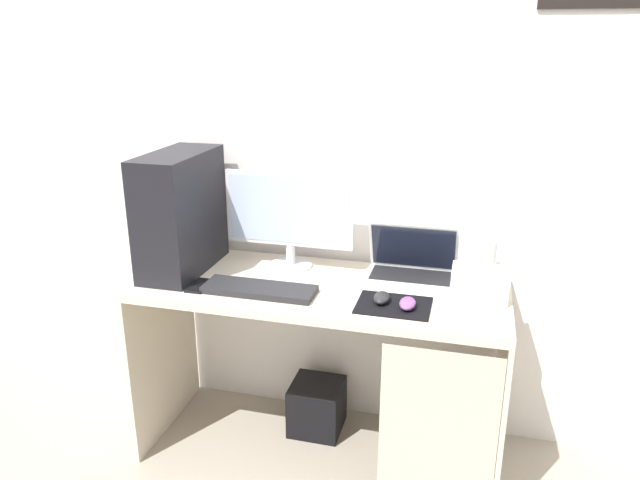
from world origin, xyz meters
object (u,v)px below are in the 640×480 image
object	(u,v)px
laptop	(411,267)
speaker	(486,262)
cell_phone	(200,286)
monitor	(289,217)
projector	(479,284)
mouse_left	(382,298)
subwoofer	(317,406)
mouse_right	(408,303)
pc_tower	(181,212)
keyboard	(259,289)

from	to	relation	value
laptop	speaker	size ratio (longest dim) A/B	2.10
laptop	speaker	world-z (taller)	laptop
laptop	cell_phone	distance (m)	0.82
monitor	projector	bearing A→B (deg)	-8.42
mouse_left	subwoofer	world-z (taller)	mouse_left
mouse_right	speaker	bearing A→B (deg)	51.53
mouse_right	subwoofer	size ratio (longest dim) A/B	0.44
projector	mouse_left	distance (m)	0.36
subwoofer	mouse_right	bearing A→B (deg)	-33.90
pc_tower	projector	bearing A→B (deg)	0.47
pc_tower	subwoofer	xyz separation A→B (m)	(0.53, 0.11, -0.88)
keyboard	mouse_left	size ratio (longest dim) A/B	4.38
speaker	subwoofer	world-z (taller)	speaker
monitor	laptop	world-z (taller)	monitor
projector	subwoofer	bearing A→B (deg)	170.69
speaker	monitor	bearing A→B (deg)	-176.41
speaker	subwoofer	distance (m)	0.98
projector	laptop	bearing A→B (deg)	154.15
pc_tower	keyboard	xyz separation A→B (m)	(0.38, -0.15, -0.23)
cell_phone	keyboard	bearing A→B (deg)	2.54
subwoofer	keyboard	bearing A→B (deg)	-119.46
speaker	projector	xyz separation A→B (m)	(-0.02, -0.16, -0.03)
speaker	keyboard	size ratio (longest dim) A/B	0.40
speaker	cell_phone	bearing A→B (deg)	-162.45
speaker	cell_phone	distance (m)	1.10
pc_tower	cell_phone	world-z (taller)	pc_tower
mouse_right	monitor	bearing A→B (deg)	151.84
speaker	mouse_right	bearing A→B (deg)	-128.47
pc_tower	cell_phone	bearing A→B (deg)	-48.03
mouse_left	mouse_right	bearing A→B (deg)	-14.74
keyboard	mouse_right	size ratio (longest dim) A/B	4.38
speaker	keyboard	bearing A→B (deg)	-158.41
keyboard	subwoofer	xyz separation A→B (m)	(0.15, 0.26, -0.65)
monitor	speaker	distance (m)	0.79
cell_phone	subwoofer	xyz separation A→B (m)	(0.38, 0.27, -0.65)
speaker	laptop	bearing A→B (deg)	-173.07
monitor	mouse_left	bearing A→B (deg)	-30.83
cell_phone	pc_tower	bearing A→B (deg)	131.97
mouse_right	subwoofer	xyz separation A→B (m)	(-0.40, 0.27, -0.66)
mouse_left	mouse_right	size ratio (longest dim) A/B	1.00
pc_tower	mouse_right	xyz separation A→B (m)	(0.93, -0.15, -0.22)
laptop	mouse_left	bearing A→B (deg)	-105.33
pc_tower	mouse_left	size ratio (longest dim) A/B	4.98
keyboard	cell_phone	world-z (taller)	keyboard
mouse_left	cell_phone	bearing A→B (deg)	-177.47
mouse_left	subwoofer	xyz separation A→B (m)	(-0.31, 0.24, -0.66)
speaker	mouse_right	xyz separation A→B (m)	(-0.26, -0.32, -0.06)
pc_tower	subwoofer	bearing A→B (deg)	12.17
mouse_right	subwoofer	bearing A→B (deg)	146.10
subwoofer	mouse_left	bearing A→B (deg)	-38.63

